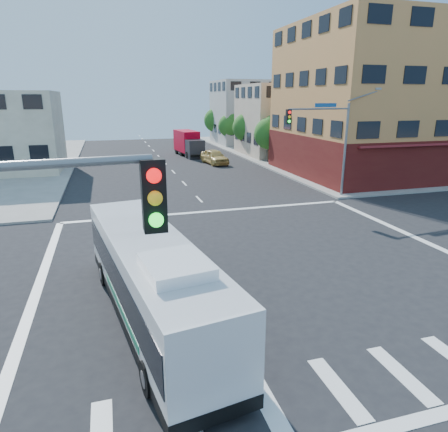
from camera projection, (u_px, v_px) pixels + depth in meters
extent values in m
plane|color=black|center=(262.00, 266.00, 18.17)|extent=(120.00, 120.00, 0.00)
cube|color=gray|center=(395.00, 148.00, 59.72)|extent=(50.00, 50.00, 0.15)
cube|color=#B77C41|center=(387.00, 102.00, 38.54)|extent=(18.00, 15.00, 14.00)
cube|color=#541713|center=(381.00, 153.00, 39.97)|extent=(18.09, 15.08, 4.00)
cube|color=maroon|center=(439.00, 145.00, 32.98)|extent=(16.00, 1.60, 0.51)
cube|color=#C4AF96|center=(289.00, 120.00, 52.72)|extent=(12.00, 10.00, 9.00)
cube|color=#A1A09B|center=(252.00, 113.00, 65.47)|extent=(12.00, 10.00, 10.00)
cylinder|color=slate|center=(345.00, 151.00, 30.00)|extent=(0.18, 0.18, 7.00)
cylinder|color=slate|center=(320.00, 109.00, 28.21)|extent=(5.01, 0.62, 0.12)
cube|color=black|center=(288.00, 117.00, 27.46)|extent=(0.32, 0.30, 1.00)
sphere|color=#FF0C0C|center=(290.00, 112.00, 27.21)|extent=(0.20, 0.20, 0.20)
sphere|color=yellow|center=(289.00, 117.00, 27.30)|extent=(0.20, 0.20, 0.20)
sphere|color=#19FF33|center=(289.00, 121.00, 27.39)|extent=(0.20, 0.20, 0.20)
cube|color=navy|center=(326.00, 105.00, 28.32)|extent=(1.80, 0.22, 0.28)
cube|color=gray|center=(378.00, 89.00, 29.61)|extent=(0.50, 0.22, 0.14)
cube|color=black|center=(154.00, 195.00, 5.39)|extent=(0.32, 0.30, 1.00)
sphere|color=#FF0C0C|center=(154.00, 176.00, 5.15)|extent=(0.20, 0.20, 0.20)
sphere|color=yellow|center=(155.00, 198.00, 5.24)|extent=(0.20, 0.20, 0.20)
sphere|color=#19FF33|center=(156.00, 220.00, 5.32)|extent=(0.20, 0.20, 0.20)
cylinder|color=#382414|center=(269.00, 154.00, 46.82)|extent=(0.28, 0.28, 1.92)
sphere|color=#1D5317|center=(269.00, 134.00, 46.13)|extent=(3.60, 3.60, 3.60)
sphere|color=#1D5317|center=(274.00, 126.00, 45.71)|extent=(2.52, 2.52, 2.52)
cylinder|color=#382414|center=(246.00, 146.00, 54.17)|extent=(0.28, 0.28, 1.99)
sphere|color=#1D5317|center=(247.00, 127.00, 53.45)|extent=(3.80, 3.80, 3.80)
sphere|color=#1D5317|center=(250.00, 120.00, 53.01)|extent=(2.66, 2.66, 2.66)
cylinder|color=#382414|center=(229.00, 141.00, 61.55)|extent=(0.28, 0.28, 1.89)
sphere|color=#1D5317|center=(229.00, 126.00, 60.89)|extent=(3.40, 3.40, 3.40)
sphere|color=#1D5317|center=(232.00, 120.00, 60.48)|extent=(2.38, 2.38, 2.38)
cylinder|color=#382414|center=(216.00, 136.00, 68.89)|extent=(0.28, 0.28, 2.03)
sphere|color=#1D5317|center=(216.00, 120.00, 68.15)|extent=(4.00, 4.00, 4.00)
sphere|color=#1D5317|center=(218.00, 114.00, 67.69)|extent=(2.80, 2.80, 2.80)
cube|color=black|center=(153.00, 306.00, 13.68)|extent=(4.00, 11.18, 0.41)
cube|color=silver|center=(151.00, 276.00, 13.36)|extent=(3.99, 11.16, 2.60)
cube|color=black|center=(151.00, 272.00, 13.32)|extent=(3.98, 10.84, 1.14)
cube|color=black|center=(119.00, 228.00, 18.04)|extent=(2.12, 0.38, 1.23)
cube|color=#E5590C|center=(118.00, 209.00, 17.81)|extent=(1.73, 0.31, 0.26)
cube|color=silver|center=(149.00, 242.00, 13.01)|extent=(3.91, 10.94, 0.11)
cube|color=silver|center=(176.00, 266.00, 10.57)|extent=(1.92, 2.23, 0.33)
cube|color=#13734A|center=(120.00, 308.00, 12.68)|extent=(0.79, 4.95, 0.26)
cube|color=#13734A|center=(189.00, 293.00, 13.63)|extent=(0.79, 4.95, 0.26)
cylinder|color=black|center=(104.00, 273.00, 16.28)|extent=(0.42, 0.98, 0.95)
cylinder|color=#99999E|center=(101.00, 274.00, 16.23)|extent=(0.11, 0.47, 0.47)
cylinder|color=black|center=(156.00, 264.00, 17.17)|extent=(0.42, 0.98, 0.95)
cylinder|color=#99999E|center=(159.00, 264.00, 17.22)|extent=(0.11, 0.47, 0.47)
cylinder|color=black|center=(148.00, 378.00, 10.21)|extent=(0.42, 0.98, 0.95)
cylinder|color=#99999E|center=(143.00, 380.00, 10.16)|extent=(0.11, 0.47, 0.47)
cylinder|color=black|center=(225.00, 356.00, 11.10)|extent=(0.42, 0.98, 0.95)
cylinder|color=#99999E|center=(229.00, 355.00, 11.15)|extent=(0.11, 0.47, 0.47)
cube|color=#28272D|center=(195.00, 149.00, 49.96)|extent=(2.26, 2.18, 2.31)
cube|color=black|center=(197.00, 147.00, 49.12)|extent=(1.86, 0.29, 0.89)
cube|color=#BF011B|center=(186.00, 141.00, 52.74)|extent=(2.71, 5.20, 2.67)
cube|color=black|center=(189.00, 152.00, 52.19)|extent=(2.78, 7.30, 0.27)
cylinder|color=black|center=(188.00, 155.00, 49.97)|extent=(0.35, 0.91, 0.89)
cylinder|color=black|center=(202.00, 154.00, 50.67)|extent=(0.35, 0.91, 0.89)
cylinder|color=black|center=(181.00, 153.00, 52.25)|extent=(0.35, 0.91, 0.89)
cylinder|color=black|center=(195.00, 152.00, 52.95)|extent=(0.35, 0.91, 0.89)
cylinder|color=black|center=(177.00, 151.00, 54.21)|extent=(0.35, 0.91, 0.89)
cylinder|color=black|center=(190.00, 150.00, 54.91)|extent=(0.35, 0.91, 0.89)
imported|color=tan|center=(214.00, 157.00, 45.91)|extent=(2.65, 5.11, 1.66)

